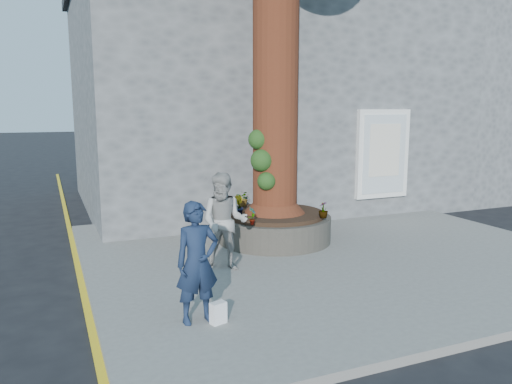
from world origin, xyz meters
name	(u,v)px	position (x,y,z in m)	size (l,w,h in m)	color
ground	(282,282)	(0.00, 0.00, 0.00)	(120.00, 120.00, 0.00)	black
pavement	(329,252)	(1.50, 1.00, 0.06)	(9.00, 8.00, 0.12)	slate
yellow_line	(82,287)	(-3.05, 1.00, 0.00)	(0.10, 30.00, 0.01)	yellow
stone_shop	(254,97)	(2.50, 7.20, 3.16)	(10.30, 8.30, 6.30)	#525457
neighbour_shop	(455,104)	(10.50, 7.20, 3.00)	(6.00, 8.00, 6.00)	#525457
planter	(275,227)	(0.80, 2.00, 0.41)	(2.30, 2.30, 0.60)	black
man	(197,263)	(-1.78, -1.22, 0.90)	(0.57, 0.37, 1.56)	#15223B
woman	(224,222)	(-0.77, 0.63, 0.94)	(0.80, 0.62, 1.65)	#9B9994
shopping_bag	(218,313)	(-1.56, -1.38, 0.26)	(0.20, 0.12, 0.28)	white
plant_a	(252,216)	(-0.05, 1.15, 0.89)	(0.18, 0.12, 0.34)	gray
plant_b	(238,206)	(-0.05, 1.88, 0.93)	(0.23, 0.22, 0.42)	gray
plant_c	(323,210)	(1.45, 1.15, 0.88)	(0.18, 0.18, 0.32)	gray
plant_d	(244,198)	(0.45, 2.85, 0.89)	(0.31, 0.27, 0.34)	gray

